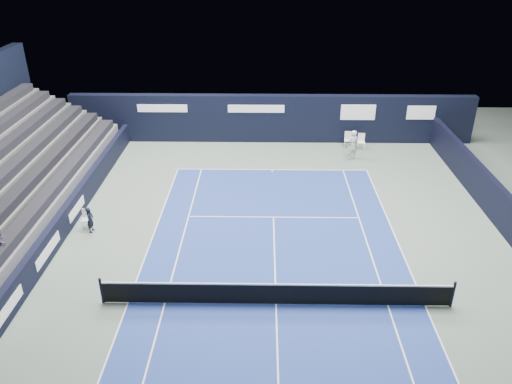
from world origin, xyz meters
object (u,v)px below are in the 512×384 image
at_px(folding_chair_back_b, 361,140).
at_px(folding_chair_back_a, 348,137).
at_px(tennis_net, 276,293).
at_px(tennis_player, 353,145).
at_px(line_judge_chair, 87,217).

bearing_deg(folding_chair_back_b, folding_chair_back_a, 160.24).
bearing_deg(folding_chair_back_b, tennis_net, -108.12).
height_order(tennis_net, tennis_player, tennis_player).
distance_m(folding_chair_back_b, tennis_player, 1.89).
xyz_separation_m(folding_chair_back_a, folding_chair_back_b, (0.79, -0.32, -0.11)).
distance_m(folding_chair_back_a, line_judge_chair, 16.96).
height_order(line_judge_chair, tennis_net, tennis_net).
xyz_separation_m(folding_chair_back_b, line_judge_chair, (-14.36, -9.84, -0.05)).
relative_size(folding_chair_back_a, line_judge_chair, 1.11).
bearing_deg(line_judge_chair, tennis_player, 28.94).
bearing_deg(tennis_net, tennis_player, 70.33).
height_order(folding_chair_back_a, tennis_net, tennis_net).
bearing_deg(tennis_player, folding_chair_back_a, 88.69).
relative_size(folding_chair_back_a, tennis_net, 0.08).
height_order(folding_chair_back_a, tennis_player, tennis_player).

